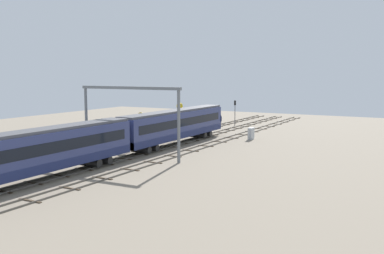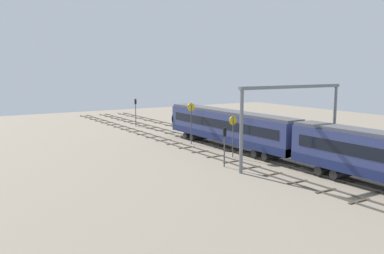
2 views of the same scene
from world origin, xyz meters
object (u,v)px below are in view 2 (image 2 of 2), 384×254
speed_sign_mid_trackside (233,129)px  signal_light_trackside_departure (224,141)px  overhead_gantry (292,108)px  train (295,142)px  relay_cabinet (228,128)px  speed_sign_near_foreground (191,117)px  signal_light_trackside_approach (136,109)px

speed_sign_mid_trackside → signal_light_trackside_departure: size_ratio=1.17×
speed_sign_mid_trackside → overhead_gantry: bearing=-155.4°
train → signal_light_trackside_departure: train is taller
overhead_gantry → relay_cabinet: overhead_gantry is taller
relay_cabinet → speed_sign_near_foreground: bearing=116.2°
speed_sign_mid_trackside → signal_light_trackside_approach: size_ratio=0.99×
signal_light_trackside_approach → signal_light_trackside_departure: bearing=171.8°
signal_light_trackside_departure → overhead_gantry: bearing=-114.4°
train → relay_cabinet: train is taller
overhead_gantry → speed_sign_near_foreground: overhead_gantry is taller
overhead_gantry → speed_sign_near_foreground: bearing=9.0°
speed_sign_near_foreground → signal_light_trackside_approach: bearing=-2.0°
overhead_gantry → signal_light_trackside_departure: overhead_gantry is taller
signal_light_trackside_departure → relay_cabinet: (18.08, -13.95, -1.85)m
speed_sign_near_foreground → relay_cabinet: 11.39m
overhead_gantry → relay_cabinet: size_ratio=7.93×
speed_sign_near_foreground → relay_cabinet: (4.86, -9.89, -2.88)m
speed_sign_near_foreground → speed_sign_mid_trackside: 9.84m
speed_sign_near_foreground → speed_sign_mid_trackside: bearing=177.9°
train → signal_light_trackside_departure: bearing=60.0°
speed_sign_near_foreground → signal_light_trackside_departure: size_ratio=1.35×
train → speed_sign_near_foreground: (16.94, 2.37, 1.12)m
train → speed_sign_near_foreground: bearing=8.0°
speed_sign_mid_trackside → signal_light_trackside_approach: 29.78m
overhead_gantry → signal_light_trackside_departure: size_ratio=3.42×
signal_light_trackside_departure → signal_light_trackside_approach: bearing=-8.2°
overhead_gantry → speed_sign_mid_trackside: 7.62m
signal_light_trackside_approach → signal_light_trackside_departure: (-33.15, 4.75, -0.45)m
train → speed_sign_mid_trackside: bearing=20.9°
signal_light_trackside_approach → speed_sign_near_foreground: bearing=178.0°
signal_light_trackside_approach → relay_cabinet: (-15.07, -9.19, -2.30)m
overhead_gantry → speed_sign_near_foreground: size_ratio=2.52×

